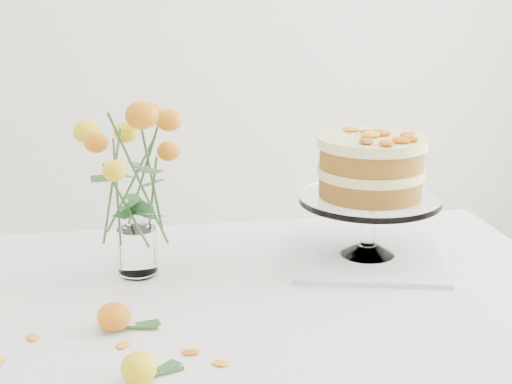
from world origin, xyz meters
TOP-DOWN VIEW (x-y plane):
  - table at (0.00, 0.00)m, footprint 1.43×0.93m
  - napkin at (0.36, 0.19)m, footprint 0.36×0.36m
  - cake_stand at (0.36, 0.19)m, footprint 0.28×0.28m
  - rose_vase at (-0.09, 0.18)m, footprint 0.29×0.29m
  - loose_rose_near at (-0.10, -0.21)m, footprint 0.09×0.05m
  - loose_rose_far at (-0.13, -0.04)m, footprint 0.10×0.05m
  - stray_petal_a at (-0.12, -0.10)m, footprint 0.03×0.02m
  - stray_petal_b at (-0.02, -0.14)m, footprint 0.03×0.02m
  - stray_petal_c at (0.02, -0.18)m, footprint 0.03×0.02m
  - stray_petal_d at (-0.26, -0.05)m, footprint 0.03×0.02m

SIDE VIEW (x-z plane):
  - table at x=0.00m, z-range 0.30..1.05m
  - stray_petal_a at x=-0.12m, z-range 0.76..0.76m
  - stray_petal_b at x=-0.02m, z-range 0.76..0.76m
  - stray_petal_c at x=0.02m, z-range 0.76..0.76m
  - stray_petal_d at x=-0.26m, z-range 0.76..0.76m
  - napkin at x=0.36m, z-range 0.76..0.77m
  - loose_rose_near at x=-0.10m, z-range 0.76..0.80m
  - loose_rose_far at x=-0.13m, z-range 0.76..0.80m
  - cake_stand at x=0.36m, z-range 0.81..1.06m
  - rose_vase at x=-0.09m, z-range 0.79..1.16m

